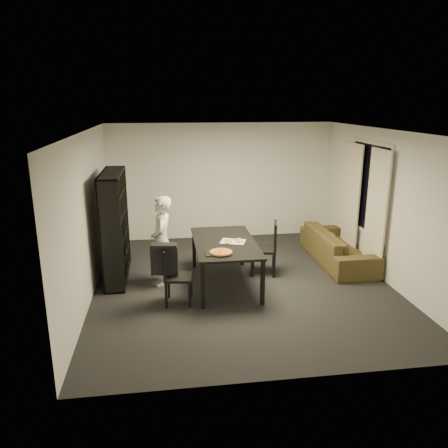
{
  "coord_description": "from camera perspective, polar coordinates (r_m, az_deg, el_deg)",
  "views": [
    {
      "loc": [
        -1.3,
        -6.91,
        3.06
      ],
      "look_at": [
        -0.3,
        0.12,
        1.05
      ],
      "focal_mm": 35.0,
      "sensor_mm": 36.0,
      "label": 1
    }
  ],
  "objects": [
    {
      "name": "dining_table",
      "position": [
        7.38,
        0.11,
        -2.82
      ],
      "size": [
        1.03,
        1.85,
        0.77
      ],
      "color": "black",
      "rests_on": "room"
    },
    {
      "name": "pepperoni_pizza",
      "position": [
        6.78,
        -0.39,
        -3.69
      ],
      "size": [
        0.35,
        0.35,
        0.03
      ],
      "rotation": [
        0.0,
        0.0,
        0.43
      ],
      "color": "#B06D33",
      "rests_on": "dining_table"
    },
    {
      "name": "curtain_left",
      "position": [
        8.13,
        19.24,
        1.34
      ],
      "size": [
        0.03,
        0.7,
        2.25
      ],
      "primitive_type": "cube",
      "color": "beige",
      "rests_on": "room"
    },
    {
      "name": "curtain_right",
      "position": [
        9.04,
        16.29,
        2.98
      ],
      "size": [
        0.03,
        0.7,
        2.25
      ],
      "primitive_type": "cube",
      "color": "beige",
      "rests_on": "room"
    },
    {
      "name": "kitchen_towel",
      "position": [
        7.36,
        1.17,
        -2.3
      ],
      "size": [
        0.48,
        0.42,
        0.01
      ],
      "primitive_type": "cube",
      "rotation": [
        0.0,
        0.0,
        -0.34
      ],
      "color": "silver",
      "rests_on": "dining_table"
    },
    {
      "name": "window_frame",
      "position": [
        8.55,
        18.36,
        4.49
      ],
      "size": [
        0.03,
        1.52,
        1.72
      ],
      "primitive_type": "cube",
      "color": "white",
      "rests_on": "room"
    },
    {
      "name": "pizza_slices",
      "position": [
        7.37,
        1.21,
        -2.19
      ],
      "size": [
        0.45,
        0.41,
        0.01
      ],
      "primitive_type": null,
      "rotation": [
        0.0,
        0.0,
        -0.32
      ],
      "color": "gold",
      "rests_on": "dining_table"
    },
    {
      "name": "chair_left",
      "position": [
        6.82,
        -6.71,
        -6.25
      ],
      "size": [
        0.47,
        0.47,
        0.9
      ],
      "rotation": [
        0.0,
        0.0,
        1.45
      ],
      "color": "black",
      "rests_on": "room"
    },
    {
      "name": "window_pane",
      "position": [
        8.55,
        18.39,
        4.49
      ],
      "size": [
        0.02,
        1.4,
        1.6
      ],
      "primitive_type": "cube",
      "color": "black",
      "rests_on": "room"
    },
    {
      "name": "bookshelf",
      "position": [
        7.84,
        -14.04,
        -0.27
      ],
      "size": [
        0.35,
        1.5,
        1.9
      ],
      "primitive_type": "cube",
      "color": "black",
      "rests_on": "room"
    },
    {
      "name": "person",
      "position": [
        7.46,
        -8.12,
        -2.22
      ],
      "size": [
        0.41,
        0.59,
        1.54
      ],
      "primitive_type": "imported",
      "rotation": [
        0.0,
        0.0,
        -1.64
      ],
      "color": "silver",
      "rests_on": "room"
    },
    {
      "name": "chair_right",
      "position": [
        7.93,
        5.88,
        -2.7
      ],
      "size": [
        0.55,
        0.55,
        0.97
      ],
      "rotation": [
        0.0,
        0.0,
        -1.81
      ],
      "color": "black",
      "rests_on": "room"
    },
    {
      "name": "baking_tray",
      "position": [
        6.82,
        -0.77,
        -3.76
      ],
      "size": [
        0.41,
        0.33,
        0.01
      ],
      "primitive_type": "cube",
      "rotation": [
        0.0,
        0.0,
        -0.04
      ],
      "color": "black",
      "rests_on": "dining_table"
    },
    {
      "name": "room",
      "position": [
        7.25,
        2.49,
        1.74
      ],
      "size": [
        5.01,
        5.51,
        2.61
      ],
      "color": "black",
      "rests_on": "ground"
    },
    {
      "name": "sofa",
      "position": [
        8.81,
        14.61,
        -2.87
      ],
      "size": [
        0.84,
        2.15,
        0.63
      ],
      "primitive_type": "imported",
      "rotation": [
        0.0,
        0.0,
        1.57
      ],
      "color": "#3D3318",
      "rests_on": "room"
    },
    {
      "name": "draped_jacket",
      "position": [
        6.75,
        -7.81,
        -4.43
      ],
      "size": [
        0.42,
        0.22,
        0.5
      ],
      "rotation": [
        0.0,
        0.0,
        1.45
      ],
      "color": "black",
      "rests_on": "chair_left"
    }
  ]
}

